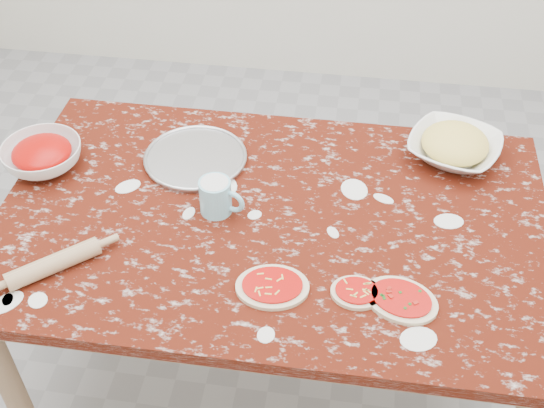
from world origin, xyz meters
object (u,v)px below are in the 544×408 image
Objects in this scene: worktable at (272,237)px; rolling_pin at (53,264)px; flour_mug at (217,196)px; pizza_tray at (196,158)px; sauce_bowl at (43,156)px; cheese_bowl at (454,148)px.

rolling_pin reaches higher than worktable.
flour_mug is 0.48m from rolling_pin.
worktable is 5.02× the size of pizza_tray.
flour_mug is (0.58, -0.12, 0.02)m from sauce_bowl.
sauce_bowl is (-0.46, -0.10, 0.03)m from pizza_tray.
flour_mug reaches higher than worktable.
sauce_bowl is at bearing 115.37° from rolling_pin.
sauce_bowl reaches higher than cheese_bowl.
sauce_bowl is at bearing -168.13° from pizza_tray.
sauce_bowl is 1.79× the size of flour_mug.
flour_mug is at bearing -152.71° from cheese_bowl.
flour_mug is at bearing 37.29° from rolling_pin.
pizza_tray is 0.47m from sauce_bowl.
cheese_bowl is (0.53, 0.36, 0.12)m from worktable.
rolling_pin is at bearing -64.63° from sauce_bowl.
cheese_bowl reaches higher than rolling_pin.
worktable is at bearing -0.68° from flour_mug.
worktable is 6.35× the size of rolling_pin.
sauce_bowl is at bearing 167.98° from flour_mug.
rolling_pin is at bearing -117.40° from pizza_tray.
flour_mug reaches higher than pizza_tray.
rolling_pin is (-0.38, -0.29, -0.03)m from flour_mug.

